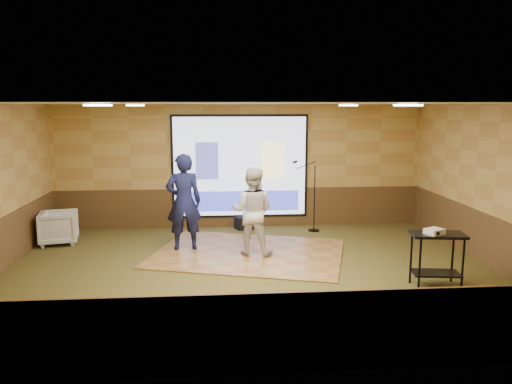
{
  "coord_description": "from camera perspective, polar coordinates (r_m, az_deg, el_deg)",
  "views": [
    {
      "loc": [
        -0.59,
        -8.62,
        2.96
      ],
      "look_at": [
        0.19,
        0.94,
        1.3
      ],
      "focal_mm": 35.0,
      "sensor_mm": 36.0,
      "label": 1
    }
  ],
  "objects": [
    {
      "name": "downlight_sw",
      "position": [
        7.3,
        -17.62,
        9.43
      ],
      "size": [
        0.32,
        0.32,
        0.02
      ],
      "primitive_type": "cube",
      "color": "#FFECBF",
      "rests_on": "room_shell"
    },
    {
      "name": "banquet_chair",
      "position": [
        11.65,
        -21.59,
        -3.79
      ],
      "size": [
        0.92,
        0.9,
        0.72
      ],
      "primitive_type": "imported",
      "rotation": [
        0.0,
        0.0,
        1.76
      ],
      "color": "gray",
      "rests_on": "ground"
    },
    {
      "name": "projector",
      "position": [
        8.62,
        19.71,
        -4.26
      ],
      "size": [
        0.35,
        0.33,
        0.09
      ],
      "primitive_type": "cube",
      "rotation": [
        0.0,
        0.0,
        0.44
      ],
      "color": "silver",
      "rests_on": "av_table"
    },
    {
      "name": "ground",
      "position": [
        9.14,
        -0.7,
        -9.08
      ],
      "size": [
        9.0,
        9.0,
        0.0
      ],
      "primitive_type": "plane",
      "color": "#2D3417",
      "rests_on": "ground"
    },
    {
      "name": "wainscot_right",
      "position": [
        10.31,
        25.09,
        -5.08
      ],
      "size": [
        0.04,
        7.0,
        0.95
      ],
      "primitive_type": "cube",
      "color": "#533D1B",
      "rests_on": "ground"
    },
    {
      "name": "av_table",
      "position": [
        8.77,
        20.0,
        -6.26
      ],
      "size": [
        0.86,
        0.45,
        0.9
      ],
      "rotation": [
        0.0,
        0.0,
        -0.13
      ],
      "color": "black",
      "rests_on": "ground"
    },
    {
      "name": "player_right",
      "position": [
        9.87,
        -0.43,
        -2.22
      ],
      "size": [
        1.0,
        0.88,
        1.75
      ],
      "primitive_type": "imported",
      "rotation": [
        0.0,
        0.0,
        2.85
      ],
      "color": "beige",
      "rests_on": "dance_floor"
    },
    {
      "name": "wainscot_back",
      "position": [
        12.37,
        -1.82,
        -1.77
      ],
      "size": [
        9.0,
        0.04,
        0.95
      ],
      "primitive_type": "cube",
      "color": "#533D1B",
      "rests_on": "ground"
    },
    {
      "name": "downlight_se",
      "position": [
        7.65,
        16.98,
        9.46
      ],
      "size": [
        0.32,
        0.32,
        0.02
      ],
      "primitive_type": "cube",
      "color": "#FFECBF",
      "rests_on": "room_shell"
    },
    {
      "name": "dance_floor",
      "position": [
        10.2,
        -0.83,
        -6.97
      ],
      "size": [
        4.37,
        3.77,
        0.03
      ],
      "primitive_type": "cube",
      "rotation": [
        0.0,
        0.0,
        -0.29
      ],
      "color": "olive",
      "rests_on": "ground"
    },
    {
      "name": "duffel_bag",
      "position": [
        12.18,
        -1.16,
        -3.52
      ],
      "size": [
        0.57,
        0.48,
        0.3
      ],
      "primitive_type": "cube",
      "rotation": [
        0.0,
        0.0,
        0.39
      ],
      "color": "black",
      "rests_on": "ground"
    },
    {
      "name": "downlight_nw",
      "position": [
        10.55,
        -13.62,
        9.6
      ],
      "size": [
        0.32,
        0.32,
        0.02
      ],
      "primitive_type": "cube",
      "color": "#FFECBF",
      "rests_on": "room_shell"
    },
    {
      "name": "player_left",
      "position": [
        10.32,
        -8.26,
        -1.12
      ],
      "size": [
        0.77,
        0.56,
        1.99
      ],
      "primitive_type": "imported",
      "rotation": [
        0.0,
        0.0,
        3.26
      ],
      "color": "#14173E",
      "rests_on": "dance_floor"
    },
    {
      "name": "downlight_ne",
      "position": [
        10.79,
        10.49,
        9.71
      ],
      "size": [
        0.32,
        0.32,
        0.02
      ],
      "primitive_type": "cube",
      "color": "#FFECBF",
      "rests_on": "room_shell"
    },
    {
      "name": "wainscot_front",
      "position": [
        5.75,
        1.8,
        -15.83
      ],
      "size": [
        9.0,
        0.04,
        0.95
      ],
      "primitive_type": "cube",
      "color": "#533D1B",
      "rests_on": "ground"
    },
    {
      "name": "mic_stand",
      "position": [
        11.97,
        6.4,
        -2.14
      ],
      "size": [
        0.67,
        0.27,
        1.71
      ],
      "rotation": [
        0.0,
        0.0,
        0.33
      ],
      "color": "black",
      "rests_on": "ground"
    },
    {
      "name": "projector_screen",
      "position": [
        12.17,
        -1.84,
        2.81
      ],
      "size": [
        3.32,
        0.06,
        2.52
      ],
      "color": "black",
      "rests_on": "room_shell"
    },
    {
      "name": "room_shell",
      "position": [
        8.69,
        -0.73,
        4.1
      ],
      "size": [
        9.04,
        7.04,
        3.02
      ],
      "color": "tan",
      "rests_on": "ground"
    }
  ]
}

